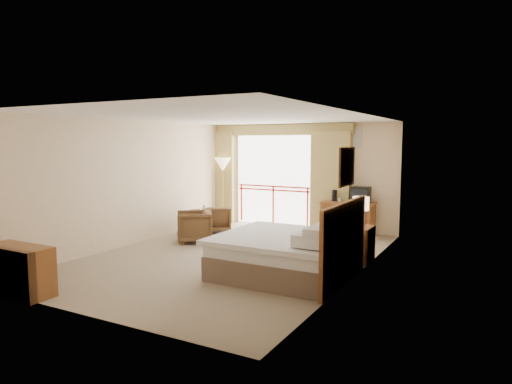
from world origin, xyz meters
The scene contains 29 objects.
floor centered at (0.00, 0.00, 0.00)m, with size 7.00×7.00×0.00m, color #85755C.
ceiling centered at (0.00, 0.00, 2.70)m, with size 7.00×7.00×0.00m, color white.
wall_back centered at (0.00, 3.50, 1.35)m, with size 5.00×5.00×0.00m, color beige.
wall_front centered at (0.00, -3.50, 1.35)m, with size 5.00×5.00×0.00m, color beige.
wall_left centered at (-2.50, 0.00, 1.35)m, with size 7.00×7.00×0.00m, color beige.
wall_right centered at (2.50, 0.00, 1.35)m, with size 7.00×7.00×0.00m, color beige.
balcony_door centered at (-0.80, 3.48, 1.20)m, with size 2.40×2.40×0.00m, color white.
balcony_railing centered at (-0.80, 3.46, 0.81)m, with size 2.09×0.03×1.02m.
curtain_left centered at (-2.45, 3.35, 1.25)m, with size 1.00×0.26×2.50m, color #998547.
curtain_right centered at (0.85, 3.35, 1.25)m, with size 1.00×0.26×2.50m, color #998547.
valance centered at (-0.80, 3.38, 2.55)m, with size 4.40×0.22×0.28m, color #998547.
hvac_vent centered at (1.30, 3.47, 2.35)m, with size 0.50×0.04×0.50m, color silver.
bed centered at (1.50, -0.60, 0.38)m, with size 2.13×2.06×0.97m.
headboard centered at (2.46, -0.60, 0.65)m, with size 0.06×2.10×1.30m, color brown.
framed_art centered at (2.47, -0.60, 1.85)m, with size 0.04×0.72×0.60m.
nightstand centered at (2.30, 0.82, 0.33)m, with size 0.47×0.56×0.67m, color brown.
table_lamp centered at (2.30, 0.87, 1.08)m, with size 0.30×0.30×0.53m.
phone centered at (2.25, 0.67, 0.71)m, with size 0.19×0.14×0.08m, color black.
desk centered at (1.37, 3.17, 0.63)m, with size 1.23×0.60×0.81m.
tv centered at (1.67, 3.11, 0.99)m, with size 0.42×0.33×0.38m.
coffee_maker centered at (1.02, 3.11, 0.94)m, with size 0.13×0.13×0.27m, color black.
cup centered at (1.17, 3.06, 0.85)m, with size 0.07×0.07×0.09m, color white.
wastebasket centered at (0.90, 2.51, 0.15)m, with size 0.24×0.24×0.30m, color black.
armchair_far centered at (-1.63, 1.97, 0.00)m, with size 0.70×0.72×0.65m, color #4C341F.
armchair_near centered at (-1.42, 0.74, 0.00)m, with size 0.74×0.76×0.70m, color #4C341F.
side_table centered at (-1.78, 1.43, 0.40)m, with size 0.54×0.54×0.59m.
book centered at (-1.78, 1.43, 0.60)m, with size 0.16×0.21×0.02m, color white.
floor_lamp centered at (-2.19, 3.13, 1.55)m, with size 0.46×0.46×1.80m.
dresser centered at (-1.54, -3.40, 0.36)m, with size 1.09×0.46×0.73m.
Camera 1 is at (4.59, -7.43, 2.22)m, focal length 32.00 mm.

